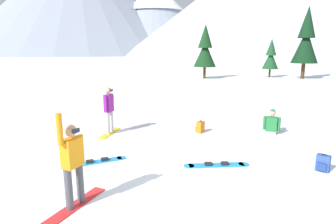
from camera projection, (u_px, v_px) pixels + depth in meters
ground_plane at (178, 191)px, 6.31m from camera, size 800.00×800.00×0.00m
snowboarder_foreground at (73, 163)px, 5.51m from camera, size 0.84×1.57×1.99m
snowboarder_midground at (109, 109)px, 10.57m from camera, size 0.53×1.54×1.79m
snowboarder_background at (272, 124)px, 10.83m from camera, size 1.05×1.80×0.97m
loose_snowboard_far_spare at (97, 161)px, 7.95m from camera, size 1.61×1.02×0.09m
loose_snowboard_near_right at (217, 165)px, 7.72m from camera, size 1.86×0.53×0.09m
backpack_blue at (323, 163)px, 7.33m from camera, size 0.38×0.37×0.47m
backpack_orange at (200, 127)px, 10.84m from camera, size 0.37×0.38×0.47m
pine_tree_young at (306, 40)px, 31.39m from camera, size 2.86×2.86×8.02m
pine_tree_twin at (205, 49)px, 31.88m from camera, size 2.54×2.54×6.10m
pine_tree_short at (271, 56)px, 33.54m from camera, size 1.88×1.88×4.58m
peak_north_spur at (156, 18)px, 226.68m from camera, size 106.09×106.09×56.99m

